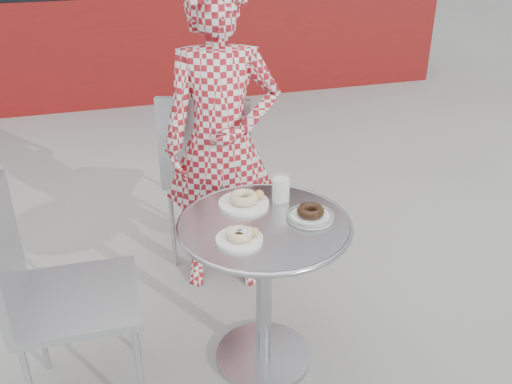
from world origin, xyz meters
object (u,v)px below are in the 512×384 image
object	(u,v)px
plate_near	(240,236)
plate_checker	(310,214)
bistro_table	(264,259)
chair_left	(81,338)
seated_person	(222,144)
milk_cup	(281,189)
chair_far	(214,203)
plate_far	(245,200)

from	to	relation	value
plate_near	plate_checker	size ratio (longest dim) A/B	0.93
bistro_table	chair_left	xyz separation A→B (m)	(-0.73, 0.01, -0.23)
seated_person	plate_near	xyz separation A→B (m)	(-0.11, -0.74, -0.05)
milk_cup	chair_far	bearing A→B (deg)	99.01
seated_person	plate_far	bearing A→B (deg)	-81.89
chair_left	plate_far	distance (m)	0.83
plate_checker	chair_left	bearing A→B (deg)	178.44
bistro_table	seated_person	bearing A→B (deg)	91.22
chair_far	plate_checker	world-z (taller)	chair_far
chair_left	plate_checker	size ratio (longest dim) A/B	4.99
chair_left	plate_checker	world-z (taller)	chair_left
bistro_table	milk_cup	bearing A→B (deg)	52.52
milk_cup	bistro_table	bearing A→B (deg)	-127.48
plate_far	plate_near	distance (m)	0.27
plate_far	chair_left	bearing A→B (deg)	-167.93
seated_person	plate_checker	world-z (taller)	seated_person
plate_checker	milk_cup	distance (m)	0.18
chair_left	plate_checker	distance (m)	1.01
chair_left	bistro_table	bearing A→B (deg)	-89.38
chair_far	seated_person	distance (m)	0.54
bistro_table	chair_left	world-z (taller)	chair_left
chair_far	milk_cup	bearing A→B (deg)	120.79
chair_far	chair_left	size ratio (longest dim) A/B	1.04
bistro_table	plate_near	bearing A→B (deg)	-141.90
plate_near	plate_far	bearing A→B (deg)	71.12
plate_far	bistro_table	bearing A→B (deg)	-78.09
chair_left	chair_far	bearing A→B (deg)	-37.22
chair_far	milk_cup	xyz separation A→B (m)	(0.12, -0.77, 0.45)
seated_person	plate_checker	size ratio (longest dim) A/B	8.15
plate_near	milk_cup	xyz separation A→B (m)	(0.24, 0.25, 0.04)
seated_person	plate_far	size ratio (longest dim) A/B	7.42
plate_checker	seated_person	bearing A→B (deg)	106.54
seated_person	milk_cup	bearing A→B (deg)	-64.83
plate_far	milk_cup	size ratio (longest dim) A/B	1.71
plate_far	plate_checker	world-z (taller)	plate_far
plate_far	seated_person	bearing A→B (deg)	87.62
plate_far	milk_cup	xyz separation A→B (m)	(0.15, -0.01, 0.04)
plate_near	bistro_table	bearing A→B (deg)	38.10
plate_checker	milk_cup	xyz separation A→B (m)	(-0.07, 0.16, 0.04)
plate_checker	milk_cup	bearing A→B (deg)	111.95
chair_far	milk_cup	size ratio (longest dim) A/B	8.03
chair_left	seated_person	xyz separation A→B (m)	(0.72, 0.63, 0.47)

